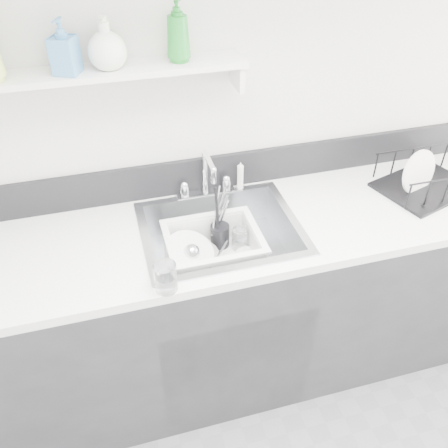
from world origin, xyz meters
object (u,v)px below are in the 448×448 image
object	(u,v)px
sink	(221,245)
dish_rack	(428,175)
counter_run	(221,306)
wash_tub	(213,250)

from	to	relation	value
sink	dish_rack	distance (m)	0.98
counter_run	wash_tub	size ratio (longest dim) A/B	8.32
counter_run	wash_tub	xyz separation A→B (m)	(-0.04, -0.01, 0.37)
counter_run	dish_rack	xyz separation A→B (m)	(0.97, 0.04, 0.53)
counter_run	sink	distance (m)	0.37
wash_tub	dish_rack	size ratio (longest dim) A/B	0.95
counter_run	wash_tub	world-z (taller)	counter_run
sink	dish_rack	bearing A→B (deg)	2.23
wash_tub	sink	bearing A→B (deg)	22.08
sink	dish_rack	size ratio (longest dim) A/B	1.58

